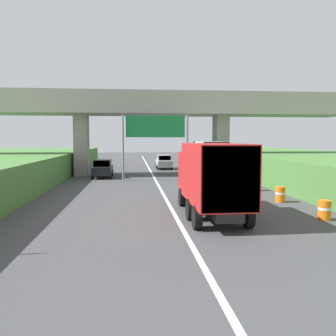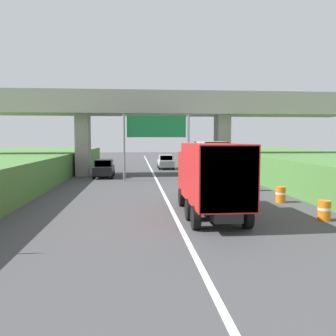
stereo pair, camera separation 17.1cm
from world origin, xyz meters
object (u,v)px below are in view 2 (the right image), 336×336
truck_green (209,157)px  car_silver (166,162)px  construction_barrel_3 (281,194)px  overhead_highway_sign (157,131)px  truck_red (210,176)px  construction_barrel_4 (255,184)px  construction_barrel_2 (324,210)px  car_black (104,169)px

truck_green → car_silver: bearing=108.5°
truck_green → construction_barrel_3: 13.88m
overhead_highway_sign → truck_green: overhead_highway_sign is taller
truck_red → construction_barrel_4: bearing=58.3°
truck_green → construction_barrel_2: size_ratio=8.11×
overhead_highway_sign → construction_barrel_3: bearing=-61.0°
truck_red → construction_barrel_4: (4.96, 8.04, -1.47)m
truck_red → car_black: bearing=110.0°
overhead_highway_sign → truck_red: size_ratio=0.81×
car_silver → construction_barrel_3: car_silver is taller
truck_green → construction_barrel_4: (1.44, -9.11, -1.47)m
construction_barrel_3 → construction_barrel_4: (0.10, 4.62, 0.00)m
car_silver → construction_barrel_4: 19.72m
overhead_highway_sign → truck_green: (5.16, 2.04, -2.40)m
overhead_highway_sign → truck_red: overhead_highway_sign is taller
car_silver → overhead_highway_sign: bearing=-98.5°
construction_barrel_3 → construction_barrel_4: same height
truck_red → car_black: 19.03m
construction_barrel_4 → construction_barrel_2: bearing=-90.1°
truck_red → construction_barrel_2: truck_red is taller
truck_red → construction_barrel_3: bearing=35.0°
truck_green → construction_barrel_2: 18.48m
construction_barrel_2 → construction_barrel_3: bearing=91.1°
car_black → car_silver: (6.69, 9.32, 0.00)m
truck_red → construction_barrel_4: size_ratio=8.11×
construction_barrel_2 → construction_barrel_4: size_ratio=1.00×
truck_red → car_black: (-6.51, 17.85, -1.08)m
truck_red → truck_green: size_ratio=1.00×
truck_green → construction_barrel_4: bearing=-81.0°
construction_barrel_4 → car_silver: bearing=104.1°
construction_barrel_2 → construction_barrel_3: size_ratio=1.00×
truck_red → car_black: size_ratio=1.78×
overhead_highway_sign → construction_barrel_2: size_ratio=6.53×
truck_red → construction_barrel_4: truck_red is taller
truck_red → car_silver: 27.19m
truck_green → construction_barrel_2: (1.43, -18.36, -1.47)m
truck_green → car_black: 10.11m
car_black → construction_barrel_2: car_black is taller
car_silver → truck_green: bearing=-71.5°
construction_barrel_2 → construction_barrel_3: (-0.09, 4.62, 0.00)m
truck_red → car_silver: bearing=89.6°
construction_barrel_2 → car_silver: bearing=99.5°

